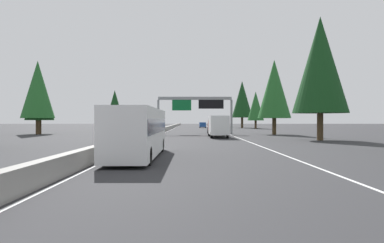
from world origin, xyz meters
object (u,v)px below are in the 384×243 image
(conifer_right_mid, at_px, (274,89))
(conifer_left_far, at_px, (115,106))
(oncoming_near, at_px, (114,131))
(box_truck_far_center, at_px, (218,126))
(oncoming_far, at_px, (110,137))
(conifer_right_near, at_px, (320,65))
(pickup_mid_right, at_px, (213,128))
(conifer_left_mid, at_px, (38,90))
(sign_gantry_overhead, at_px, (196,104))
(conifer_right_distant, at_px, (242,99))
(minivan_distant_b, at_px, (203,125))
(conifer_right_far, at_px, (256,106))
(conifer_left_near, at_px, (39,96))
(bus_near_center, at_px, (139,130))

(conifer_right_mid, xyz_separation_m, conifer_left_far, (24.69, 31.62, -1.76))
(oncoming_near, bearing_deg, box_truck_far_center, 72.88)
(oncoming_far, bearing_deg, conifer_right_near, 104.39)
(pickup_mid_right, distance_m, conifer_left_far, 29.99)
(conifer_left_mid, distance_m, conifer_left_far, 24.90)
(sign_gantry_overhead, distance_m, box_truck_far_center, 11.54)
(conifer_right_near, relative_size, conifer_right_distant, 1.01)
(conifer_right_distant, bearing_deg, pickup_mid_right, 165.54)
(sign_gantry_overhead, bearing_deg, oncoming_far, 159.27)
(conifer_left_mid, relative_size, conifer_left_far, 1.31)
(minivan_distant_b, height_order, oncoming_far, minivan_distant_b)
(oncoming_near, bearing_deg, conifer_right_far, 146.13)
(conifer_left_mid, bearing_deg, box_truck_far_center, -109.44)
(minivan_distant_b, xyz_separation_m, conifer_right_near, (-67.67, -11.62, 7.93))
(conifer_right_mid, relative_size, conifer_right_distant, 0.85)
(sign_gantry_overhead, distance_m, conifer_right_distant, 51.77)
(oncoming_far, distance_m, conifer_left_far, 48.23)
(conifer_right_mid, relative_size, conifer_left_near, 1.14)
(minivan_distant_b, height_order, conifer_right_near, conifer_right_near)
(bus_near_center, relative_size, conifer_right_near, 0.79)
(minivan_distant_b, relative_size, conifer_right_near, 0.34)
(minivan_distant_b, distance_m, oncoming_far, 74.58)
(pickup_mid_right, bearing_deg, conifer_right_far, -21.87)
(sign_gantry_overhead, bearing_deg, box_truck_far_center, -164.86)
(oncoming_near, relative_size, conifer_right_distant, 0.30)
(oncoming_far, bearing_deg, conifer_right_far, 157.15)
(box_truck_far_center, distance_m, oncoming_near, 16.15)
(pickup_mid_right, height_order, conifer_left_mid, conifer_left_mid)
(box_truck_far_center, relative_size, oncoming_far, 1.93)
(minivan_distant_b, height_order, conifer_right_mid, conifer_right_mid)
(conifer_left_far, bearing_deg, conifer_right_distant, -52.32)
(minivan_distant_b, height_order, conifer_right_distant, conifer_right_distant)
(oncoming_near, distance_m, conifer_right_far, 53.54)
(sign_gantry_overhead, height_order, box_truck_far_center, sign_gantry_overhead)
(minivan_distant_b, relative_size, oncoming_far, 1.14)
(oncoming_far, height_order, conifer_right_distant, conifer_right_distant)
(oncoming_far, height_order, conifer_left_mid, conifer_left_mid)
(bus_near_center, height_order, oncoming_near, bus_near_center)
(sign_gantry_overhead, relative_size, oncoming_near, 2.88)
(box_truck_far_center, bearing_deg, conifer_left_far, 32.50)
(sign_gantry_overhead, distance_m, conifer_left_near, 26.68)
(pickup_mid_right, xyz_separation_m, conifer_right_far, (34.90, -14.01, 5.37))
(sign_gantry_overhead, relative_size, conifer_right_far, 1.23)
(conifer_left_mid, bearing_deg, bus_near_center, -148.28)
(sign_gantry_overhead, relative_size, conifer_right_near, 0.87)
(conifer_right_mid, distance_m, conifer_left_mid, 39.34)
(sign_gantry_overhead, height_order, oncoming_far, sign_gantry_overhead)
(pickup_mid_right, relative_size, conifer_right_near, 0.38)
(pickup_mid_right, xyz_separation_m, conifer_left_near, (-2.67, 29.77, 5.62))
(oncoming_near, bearing_deg, conifer_right_mid, 100.14)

